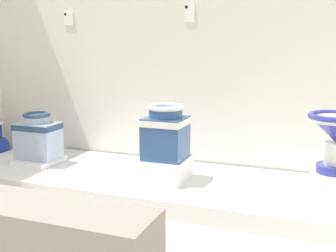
% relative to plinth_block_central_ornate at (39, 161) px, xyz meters
% --- Properties ---
extents(wall_back, '(4.55, 0.06, 3.01)m').
position_rel_plinth_block_central_ornate_xyz_m(wall_back, '(1.25, 0.61, 1.35)').
color(wall_back, silver).
rests_on(wall_back, ground_plane).
extents(display_platform, '(3.71, 1.04, 0.13)m').
position_rel_plinth_block_central_ornate_xyz_m(display_platform, '(1.25, 0.04, -0.09)').
color(display_platform, white).
rests_on(display_platform, ground_plane).
extents(plinth_block_central_ornate, '(0.34, 0.39, 0.05)m').
position_rel_plinth_block_central_ornate_xyz_m(plinth_block_central_ornate, '(0.00, 0.00, 0.00)').
color(plinth_block_central_ornate, white).
rests_on(plinth_block_central_ornate, display_platform).
extents(antique_toilet_central_ornate, '(0.38, 0.26, 0.42)m').
position_rel_plinth_block_central_ornate_xyz_m(antique_toilet_central_ornate, '(0.00, 0.00, 0.24)').
color(antique_toilet_central_ornate, '#A0B5D0').
rests_on(antique_toilet_central_ornate, plinth_block_central_ornate).
extents(plinth_block_rightmost, '(0.34, 0.40, 0.18)m').
position_rel_plinth_block_central_ornate_xyz_m(plinth_block_rightmost, '(1.25, -0.02, 0.06)').
color(plinth_block_rightmost, white).
rests_on(plinth_block_rightmost, display_platform).
extents(antique_toilet_rightmost, '(0.32, 0.32, 0.43)m').
position_rel_plinth_block_central_ornate_xyz_m(antique_toilet_rightmost, '(1.25, -0.02, 0.37)').
color(antique_toilet_rightmost, '#305287').
rests_on(antique_toilet_rightmost, plinth_block_rightmost).
extents(plinth_block_squat_floral, '(0.30, 0.35, 0.19)m').
position_rel_plinth_block_central_ornate_xyz_m(plinth_block_squat_floral, '(2.50, 0.01, 0.07)').
color(plinth_block_squat_floral, white).
rests_on(plinth_block_squat_floral, display_platform).
extents(antique_toilet_squat_floral, '(0.39, 0.39, 0.42)m').
position_rel_plinth_block_central_ornate_xyz_m(antique_toilet_squat_floral, '(2.50, 0.01, 0.46)').
color(antique_toilet_squat_floral, '#303490').
rests_on(antique_toilet_squat_floral, plinth_block_squat_floral).
extents(info_placard_first, '(0.10, 0.01, 0.13)m').
position_rel_plinth_block_central_ornate_xyz_m(info_placard_first, '(-0.00, 0.57, 1.31)').
color(info_placard_first, white).
extents(info_placard_second, '(0.09, 0.01, 0.16)m').
position_rel_plinth_block_central_ornate_xyz_m(info_placard_second, '(1.25, 0.57, 1.33)').
color(info_placard_second, white).
extents(museum_bench, '(1.12, 0.36, 0.40)m').
position_rel_plinth_block_central_ornate_xyz_m(museum_bench, '(1.15, -1.38, 0.04)').
color(museum_bench, gray).
rests_on(museum_bench, ground_plane).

